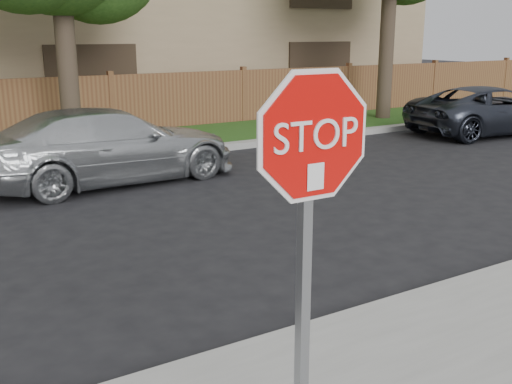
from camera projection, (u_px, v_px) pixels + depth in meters
stop_sign at (310, 193)px, 3.32m from camera, size 1.01×0.13×2.55m
sedan_right at (110, 146)px, 10.90m from camera, size 4.83×2.24×1.37m
sedan_far_right at (491, 110)px, 16.10m from camera, size 4.84×2.70×1.28m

